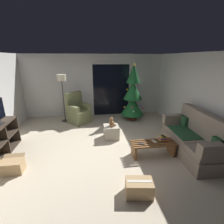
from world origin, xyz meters
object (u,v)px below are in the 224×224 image
ottoman (111,132)px  cardboard_box_open_near_shelf (12,166)px  couch (194,139)px  coffee_table (153,147)px  remote_graphite (141,144)px  christmas_tree (133,96)px  remote_white (154,141)px  book_stack (163,138)px  cell_phone (163,136)px  cardboard_box_taped_mid_floor (139,188)px  floor_lamp (62,82)px  teddy_bear_chestnut (112,122)px  armchair (78,112)px

ottoman → cardboard_box_open_near_shelf: bearing=-151.3°
couch → coffee_table: bearing=177.2°
remote_graphite → christmas_tree: bearing=11.5°
couch → remote_white: size_ratio=12.63×
remote_white → book_stack: 0.26m
coffee_table → ottoman: 1.41m
couch → cardboard_box_open_near_shelf: size_ratio=4.21×
cell_phone → cardboard_box_taped_mid_floor: size_ratio=0.28×
christmas_tree → book_stack: bearing=-86.8°
book_stack → cardboard_box_taped_mid_floor: 1.62m
book_stack → floor_lamp: 3.99m
book_stack → cardboard_box_open_near_shelf: size_ratio=0.60×
cardboard_box_taped_mid_floor → cardboard_box_open_near_shelf: (-2.50, 0.99, -0.01)m
coffee_table → teddy_bear_chestnut: size_ratio=3.86×
cardboard_box_open_near_shelf → remote_white: bearing=3.8°
remote_graphite → coffee_table: bearing=-60.0°
book_stack → christmas_tree: bearing=93.2°
cardboard_box_taped_mid_floor → cardboard_box_open_near_shelf: size_ratio=1.12×
coffee_table → cardboard_box_taped_mid_floor: bearing=-121.6°
cell_phone → ottoman: 1.58m
coffee_table → book_stack: book_stack is taller
couch → cell_phone: 0.77m
remote_graphite → christmas_tree: 2.71m
book_stack → coffee_table: bearing=-166.7°
remote_graphite → book_stack: book_stack is taller
remote_white → cell_phone: bearing=-15.8°
cell_phone → ottoman: cell_phone is taller
remote_white → ottoman: size_ratio=0.35×
christmas_tree → teddy_bear_chestnut: size_ratio=7.72×
couch → coffee_table: 1.05m
remote_white → teddy_bear_chestnut: (-0.92, 1.05, 0.15)m
cell_phone → remote_graphite: bearing=178.6°
coffee_table → remote_graphite: 0.36m
cell_phone → teddy_bear_chestnut: (-1.18, 1.00, 0.04)m
cell_phone → floor_lamp: bearing=123.0°
coffee_table → cardboard_box_taped_mid_floor: (-0.72, -1.17, -0.10)m
couch → book_stack: bearing=171.0°
book_stack → floor_lamp: bearing=135.8°
cell_phone → cardboard_box_open_near_shelf: cell_phone is taller
ottoman → coffee_table: bearing=-50.4°
armchair → cardboard_box_open_near_shelf: size_ratio=2.41×
christmas_tree → couch: bearing=-71.1°
armchair → teddy_bear_chestnut: 1.84m
remote_graphite → cardboard_box_taped_mid_floor: size_ratio=0.30×
armchair → teddy_bear_chestnut: armchair is taller
remote_graphite → floor_lamp: (-2.14, 2.79, 1.13)m
teddy_bear_chestnut → cardboard_box_open_near_shelf: (-2.33, -1.26, -0.38)m
ottoman → cardboard_box_taped_mid_floor: ottoman is taller
cardboard_box_taped_mid_floor → floor_lamp: bearing=114.1°
floor_lamp → cardboard_box_open_near_shelf: size_ratio=3.81×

